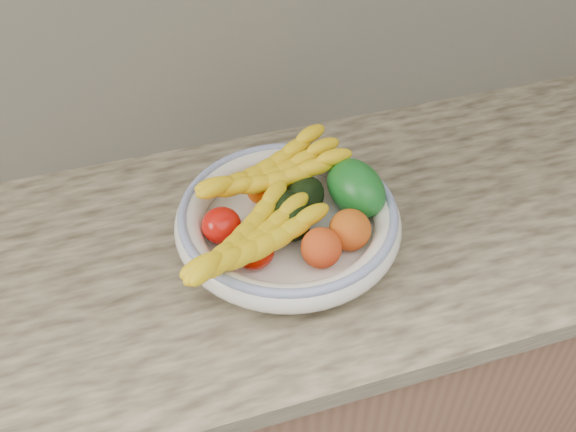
{
  "coord_description": "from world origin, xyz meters",
  "views": [
    {
      "loc": [
        -0.24,
        0.91,
        1.72
      ],
      "look_at": [
        0.0,
        1.66,
        0.96
      ],
      "focal_mm": 40.0,
      "sensor_mm": 36.0,
      "label": 1
    }
  ],
  "objects_px": {
    "fruit_bowl": "(288,221)",
    "banana_bunch_back": "(271,177)",
    "banana_bunch_front": "(251,244)",
    "green_mango": "(356,188)"
  },
  "relations": [
    {
      "from": "banana_bunch_back",
      "to": "banana_bunch_front",
      "type": "relative_size",
      "value": 1.01
    },
    {
      "from": "green_mango",
      "to": "banana_bunch_back",
      "type": "xyz_separation_m",
      "value": [
        -0.14,
        0.06,
        0.01
      ]
    },
    {
      "from": "fruit_bowl",
      "to": "banana_bunch_front",
      "type": "relative_size",
      "value": 1.32
    },
    {
      "from": "fruit_bowl",
      "to": "banana_bunch_back",
      "type": "height_order",
      "value": "banana_bunch_back"
    },
    {
      "from": "fruit_bowl",
      "to": "banana_bunch_back",
      "type": "bearing_deg",
      "value": 95.51
    },
    {
      "from": "fruit_bowl",
      "to": "green_mango",
      "type": "height_order",
      "value": "green_mango"
    },
    {
      "from": "fruit_bowl",
      "to": "banana_bunch_front",
      "type": "height_order",
      "value": "banana_bunch_front"
    },
    {
      "from": "green_mango",
      "to": "banana_bunch_back",
      "type": "relative_size",
      "value": 0.44
    },
    {
      "from": "banana_bunch_back",
      "to": "fruit_bowl",
      "type": "bearing_deg",
      "value": -98.37
    },
    {
      "from": "green_mango",
      "to": "banana_bunch_back",
      "type": "bearing_deg",
      "value": 142.1
    }
  ]
}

